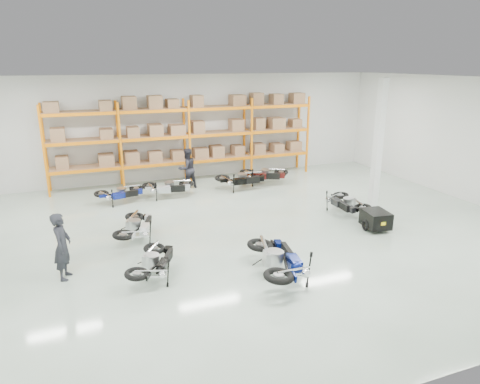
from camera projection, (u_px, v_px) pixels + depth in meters
name	position (u px, v px, depth m)	size (l,w,h in m)	color
room	(241.00, 161.00, 12.36)	(18.00, 18.00, 18.00)	#B3C7B7
pallet_rack	(187.00, 129.00, 18.12)	(11.28, 0.98, 3.62)	orange
structural_column	(378.00, 146.00, 14.57)	(0.25, 0.25, 4.50)	white
moto_blue_centre	(279.00, 254.00, 10.12)	(0.90, 2.02, 1.23)	#081250
moto_silver_left	(136.00, 222.00, 12.38)	(0.77, 1.74, 1.06)	silver
moto_black_far_left	(154.00, 257.00, 10.21)	(0.73, 1.65, 1.01)	black
moto_touring_right	(346.00, 199.00, 14.52)	(0.74, 1.68, 1.02)	black
trailer	(376.00, 219.00, 13.14)	(0.79, 1.47, 0.60)	black
moto_back_a	(121.00, 190.00, 15.68)	(0.70, 1.57, 0.96)	navy
moto_back_b	(168.00, 184.00, 16.33)	(0.76, 1.70, 1.04)	#B5B9C0
moto_back_c	(242.00, 176.00, 17.35)	(0.81, 1.83, 1.12)	black
moto_back_d	(264.00, 171.00, 18.09)	(0.80, 1.79, 1.09)	#460F0E
person_left	(62.00, 246.00, 10.06)	(0.60, 0.39, 1.65)	#212229
person_back	(187.00, 169.00, 17.35)	(0.81, 0.63, 1.67)	#212129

